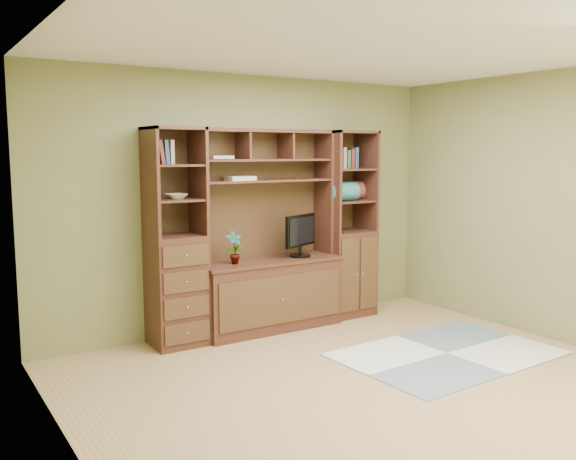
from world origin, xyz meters
TOP-DOWN VIEW (x-y plane):
  - room at (0.00, 0.00)m, footprint 4.60×4.10m
  - center_hutch at (0.10, 1.73)m, footprint 1.54×0.53m
  - left_tower at (-0.90, 1.77)m, footprint 0.50×0.45m
  - right_tower at (1.13, 1.77)m, footprint 0.55×0.45m
  - rug at (1.04, 0.18)m, footprint 1.97×1.36m
  - monitor at (0.46, 1.70)m, footprint 0.55×0.40m
  - orchid at (-0.32, 1.70)m, footprint 0.17×0.12m
  - magazines at (-0.18, 1.82)m, footprint 0.27×0.20m
  - bowl at (-0.88, 1.77)m, footprint 0.20×0.20m
  - blanket_teal at (1.01, 1.73)m, footprint 0.35×0.20m
  - blanket_red at (1.28, 1.85)m, footprint 0.37×0.20m

SIDE VIEW (x-z plane):
  - rug at x=1.04m, z-range 0.00..0.01m
  - orchid at x=-0.32m, z-range 0.73..1.05m
  - center_hutch at x=0.10m, z-range 0.00..2.05m
  - left_tower at x=-0.90m, z-range 0.00..2.05m
  - right_tower at x=1.13m, z-range 0.00..2.05m
  - monitor at x=0.46m, z-range 0.73..1.34m
  - room at x=0.00m, z-range -0.02..2.62m
  - blanket_red at x=1.28m, z-range 1.29..1.49m
  - blanket_teal at x=1.01m, z-range 1.29..1.49m
  - bowl at x=-0.88m, z-range 1.39..1.44m
  - magazines at x=-0.18m, z-range 1.54..1.58m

